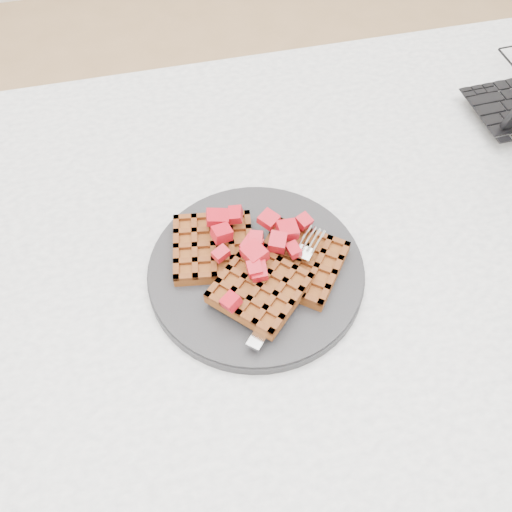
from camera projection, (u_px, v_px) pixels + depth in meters
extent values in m
plane|color=tan|center=(311.00, 428.00, 1.34)|extent=(4.00, 4.00, 0.00)
cube|color=white|center=(356.00, 245.00, 0.74)|extent=(1.20, 0.80, 0.03)
cube|color=white|center=(20.00, 267.00, 1.17)|extent=(0.06, 0.06, 0.72)
cube|color=white|center=(510.00, 177.00, 1.32)|extent=(0.06, 0.06, 0.72)
cylinder|color=black|center=(256.00, 271.00, 0.69)|extent=(0.26, 0.26, 0.02)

